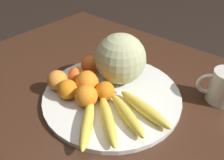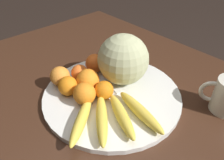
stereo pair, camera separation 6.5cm
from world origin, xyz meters
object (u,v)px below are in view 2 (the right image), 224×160
banana_bunch (113,115)px  orange_front_left (95,63)px  orange_side_extra (88,80)px  produce_tag (114,85)px  kitchen_table (129,123)px  melon (123,60)px  orange_front_right (84,94)px  fruit_bowl (112,94)px  orange_mid_center (60,76)px  orange_top_small (68,86)px  orange_back_left (80,73)px  orange_back_right (104,90)px

banana_bunch → orange_front_left: 0.24m
orange_side_extra → produce_tag: (0.04, 0.07, -0.03)m
kitchen_table → orange_front_left: orange_front_left is taller
melon → orange_front_right: (0.00, -0.16, -0.05)m
banana_bunch → orange_side_extra: orange_side_extra is taller
fruit_bowl → kitchen_table: bearing=28.4°
produce_tag → orange_front_right: bearing=-75.2°
orange_front_right → orange_mid_center: (-0.12, -0.01, -0.00)m
banana_bunch → fruit_bowl: bearing=170.6°
orange_front_left → produce_tag: 0.11m
fruit_bowl → orange_top_small: 0.14m
orange_back_left → orange_top_small: orange_top_small is taller
fruit_bowl → orange_back_right: size_ratio=7.49×
produce_tag → banana_bunch: bearing=-28.9°
fruit_bowl → melon: size_ratio=2.62×
orange_front_left → orange_front_right: (0.11, -0.12, 0.00)m
melon → orange_top_small: bearing=-110.0°
melon → banana_bunch: (0.11, -0.14, -0.07)m
orange_mid_center → produce_tag: bearing=44.7°
melon → orange_front_left: size_ratio=2.47×
orange_back_right → orange_top_small: (-0.09, -0.07, 0.00)m
fruit_bowl → orange_back_left: bearing=-165.0°
melon → orange_mid_center: bearing=-126.2°
orange_front_left → produce_tag: (0.11, -0.01, -0.03)m
orange_front_right → orange_top_small: size_ratio=1.09×
orange_side_extra → orange_top_small: bearing=-113.0°
orange_front_left → produce_tag: size_ratio=0.76×
orange_back_right → kitchen_table: bearing=49.3°
orange_mid_center → banana_bunch: bearing=4.9°
kitchen_table → orange_top_small: orange_top_small is taller
banana_bunch → produce_tag: bearing=168.3°
fruit_bowl → produce_tag: 0.04m
kitchen_table → orange_back_left: 0.24m
orange_back_left → orange_back_right: (0.12, 0.00, 0.00)m
orange_back_left → orange_top_small: (0.04, -0.07, 0.00)m
banana_bunch → orange_mid_center: bearing=-144.0°
produce_tag → melon: bearing=106.9°
orange_front_left → kitchen_table: bearing=-2.4°
melon → banana_bunch: size_ratio=0.65×
produce_tag → orange_top_small: bearing=-102.6°
kitchen_table → fruit_bowl: 0.13m
orange_mid_center → orange_back_left: 0.06m
melon → orange_front_left: (-0.10, -0.03, -0.05)m
melon → orange_side_extra: melon is taller
orange_back_left → produce_tag: bearing=31.1°
fruit_bowl → melon: 0.12m
melon → produce_tag: bearing=-87.1°
melon → orange_top_small: size_ratio=2.69×
orange_top_small → produce_tag: bearing=63.4°
kitchen_table → orange_front_right: (-0.07, -0.12, 0.15)m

